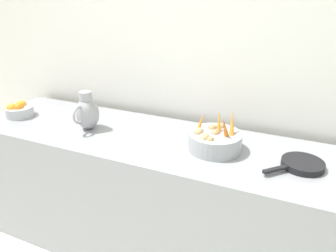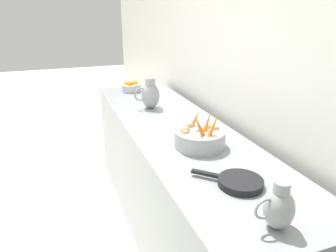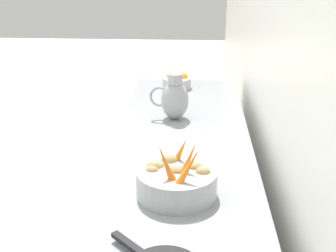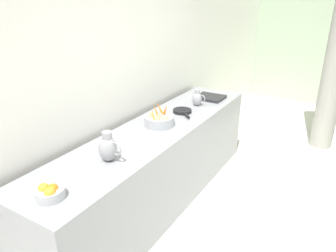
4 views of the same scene
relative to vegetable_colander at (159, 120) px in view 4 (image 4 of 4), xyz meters
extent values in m
cube|color=white|center=(-0.45, 0.45, 0.55)|extent=(0.10, 8.66, 3.00)
cube|color=gray|center=(0.00, -0.05, -0.51)|extent=(0.69, 3.20, 0.89)
cylinder|color=#9EA0A5|center=(0.00, 0.00, -0.01)|extent=(0.30, 0.30, 0.10)
torus|color=#9EA0A5|center=(0.00, 0.00, -0.05)|extent=(0.18, 0.18, 0.01)
cone|color=orange|center=(-0.01, -0.09, 0.08)|extent=(0.08, 0.06, 0.13)
cone|color=orange|center=(-0.04, 0.01, 0.09)|extent=(0.09, 0.06, 0.15)
cone|color=orange|center=(-0.04, 0.08, 0.09)|extent=(0.11, 0.06, 0.16)
cone|color=orange|center=(0.03, 0.06, 0.09)|extent=(0.10, 0.06, 0.16)
ellipsoid|color=#9E7F56|center=(0.00, 0.00, 0.04)|extent=(0.06, 0.05, 0.05)
ellipsoid|color=#9E7F56|center=(0.09, 0.00, 0.04)|extent=(0.05, 0.04, 0.04)
ellipsoid|color=#9E7F56|center=(-0.07, -0.04, 0.04)|extent=(0.06, 0.05, 0.04)
ellipsoid|color=tan|center=(0.03, -0.09, 0.04)|extent=(0.07, 0.06, 0.05)
ellipsoid|color=tan|center=(0.08, -0.04, 0.04)|extent=(0.07, 0.06, 0.05)
ellipsoid|color=tan|center=(-0.10, 0.00, 0.04)|extent=(0.06, 0.05, 0.05)
cylinder|color=#ADAFB5|center=(0.06, -1.44, -0.02)|extent=(0.19, 0.19, 0.07)
sphere|color=orange|center=(0.08, -1.42, 0.01)|extent=(0.07, 0.07, 0.07)
sphere|color=orange|center=(0.03, -1.45, 0.01)|extent=(0.08, 0.08, 0.08)
sphere|color=orange|center=(0.10, -1.46, 0.01)|extent=(0.08, 0.08, 0.08)
ellipsoid|color=#939399|center=(0.05, -0.84, 0.05)|extent=(0.15, 0.15, 0.21)
cylinder|color=#939399|center=(0.05, -0.84, 0.17)|extent=(0.08, 0.08, 0.06)
torus|color=#939399|center=(0.13, -0.84, 0.07)|extent=(0.11, 0.01, 0.11)
ellipsoid|color=#939399|center=(0.04, 0.78, 0.02)|extent=(0.12, 0.12, 0.16)
cylinder|color=#939399|center=(0.04, 0.78, 0.12)|extent=(0.06, 0.06, 0.04)
torus|color=#939399|center=(0.11, 0.78, 0.04)|extent=(0.09, 0.01, 0.09)
cube|color=#232326|center=(0.07, 1.12, -0.04)|extent=(0.34, 0.30, 0.04)
cylinder|color=black|center=(0.01, 0.47, -0.04)|extent=(0.21, 0.21, 0.03)
cube|color=black|center=(0.14, 0.35, -0.03)|extent=(0.12, 0.11, 0.02)
camera|label=1|loc=(1.57, 0.40, 0.77)|focal=33.39mm
camera|label=2|loc=(0.78, 1.58, 0.74)|focal=33.90mm
camera|label=3|loc=(-0.06, 1.52, 0.81)|focal=48.72mm
camera|label=4|loc=(1.64, -2.55, 1.19)|focal=34.08mm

